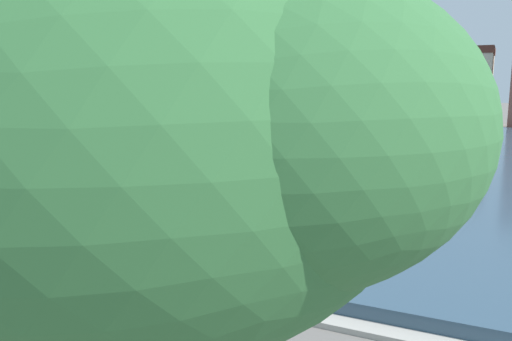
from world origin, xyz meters
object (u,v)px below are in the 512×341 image
(sailboat_red, at_px, (110,151))
(sailboat_yellow, at_px, (164,173))
(sailboat_navy, at_px, (267,135))
(shade_tree, at_px, (105,114))

(sailboat_red, height_order, sailboat_yellow, sailboat_red)
(sailboat_navy, relative_size, shade_tree, 1.62)
(sailboat_red, xyz_separation_m, sailboat_yellow, (8.16, -5.44, 0.06))
(sailboat_yellow, height_order, sailboat_navy, sailboat_navy)
(sailboat_red, distance_m, shade_tree, 30.32)
(shade_tree, bearing_deg, sailboat_navy, 113.02)
(sailboat_yellow, bearing_deg, sailboat_navy, 100.69)
(sailboat_navy, height_order, shade_tree, sailboat_navy)
(sailboat_yellow, relative_size, sailboat_navy, 0.84)
(sailboat_red, bearing_deg, sailboat_yellow, -33.72)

